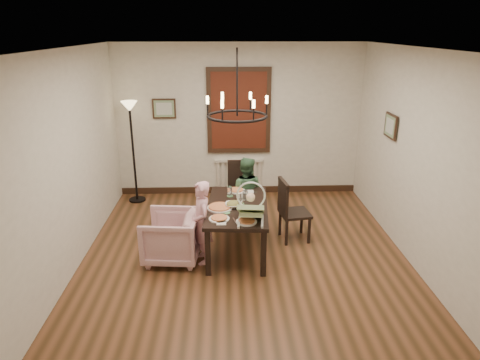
{
  "coord_description": "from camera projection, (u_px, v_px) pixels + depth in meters",
  "views": [
    {
      "loc": [
        -0.26,
        -5.27,
        3.03
      ],
      "look_at": [
        -0.06,
        0.27,
        1.05
      ],
      "focal_mm": 32.0,
      "sensor_mm": 36.0,
      "label": 1
    }
  ],
  "objects": [
    {
      "name": "dining_table",
      "position": [
        237.0,
        211.0,
        5.99
      ],
      "size": [
        0.92,
        1.53,
        0.69
      ],
      "rotation": [
        0.0,
        0.0,
        -0.06
      ],
      "color": "black",
      "rests_on": "room_shell"
    },
    {
      "name": "chair_far",
      "position": [
        242.0,
        192.0,
        7.01
      ],
      "size": [
        0.45,
        0.45,
        0.98
      ],
      "primitive_type": null,
      "rotation": [
        0.0,
        0.0,
        0.04
      ],
      "color": "black",
      "rests_on": "room_shell"
    },
    {
      "name": "armchair",
      "position": [
        171.0,
        237.0,
        5.83
      ],
      "size": [
        0.81,
        0.79,
        0.68
      ],
      "primitive_type": "imported",
      "rotation": [
        0.0,
        0.0,
        -1.66
      ],
      "color": "beige",
      "rests_on": "room_shell"
    },
    {
      "name": "chair_right",
      "position": [
        295.0,
        210.0,
        6.34
      ],
      "size": [
        0.48,
        0.48,
        0.96
      ],
      "primitive_type": null,
      "rotation": [
        0.0,
        0.0,
        1.73
      ],
      "color": "black",
      "rests_on": "room_shell"
    },
    {
      "name": "floor_lamp",
      "position": [
        133.0,
        154.0,
        7.64
      ],
      "size": [
        0.3,
        0.3,
        1.8
      ],
      "primitive_type": null,
      "color": "black",
      "rests_on": "room_shell"
    },
    {
      "name": "picture_back",
      "position": [
        164.0,
        109.0,
        7.71
      ],
      "size": [
        0.42,
        0.03,
        0.36
      ],
      "primitive_type": "cube",
      "color": "black",
      "rests_on": "room_shell"
    },
    {
      "name": "elderly_woman",
      "position": [
        202.0,
        229.0,
        5.73
      ],
      "size": [
        0.32,
        0.4,
        0.96
      ],
      "primitive_type": "imported",
      "rotation": [
        0.0,
        0.0,
        -1.29
      ],
      "color": "pink",
      "rests_on": "room_shell"
    },
    {
      "name": "pizza_platter",
      "position": [
        220.0,
        207.0,
        5.84
      ],
      "size": [
        0.34,
        0.34,
        0.04
      ],
      "primitive_type": "cylinder",
      "color": "tan",
      "rests_on": "dining_table"
    },
    {
      "name": "baby_bouncer",
      "position": [
        251.0,
        208.0,
        5.44
      ],
      "size": [
        0.44,
        0.57,
        0.35
      ],
      "primitive_type": null,
      "rotation": [
        0.0,
        0.0,
        -0.1
      ],
      "color": "#AECE8E",
      "rests_on": "dining_table"
    },
    {
      "name": "room_shell",
      "position": [
        244.0,
        154.0,
        5.86
      ],
      "size": [
        4.51,
        5.0,
        2.81
      ],
      "color": "brown",
      "rests_on": "ground"
    },
    {
      "name": "radiator",
      "position": [
        239.0,
        176.0,
        8.2
      ],
      "size": [
        0.92,
        0.12,
        0.62
      ],
      "primitive_type": null,
      "color": "silver",
      "rests_on": "room_shell"
    },
    {
      "name": "seated_man",
      "position": [
        246.0,
        198.0,
        6.78
      ],
      "size": [
        0.54,
        0.46,
        0.96
      ],
      "primitive_type": "imported",
      "rotation": [
        0.0,
        0.0,
        2.9
      ],
      "color": "#3A6141",
      "rests_on": "room_shell"
    },
    {
      "name": "salad_bowl",
      "position": [
        233.0,
        205.0,
        5.89
      ],
      "size": [
        0.28,
        0.28,
        0.07
      ],
      "primitive_type": "imported",
      "color": "white",
      "rests_on": "dining_table"
    },
    {
      "name": "chandelier",
      "position": [
        237.0,
        116.0,
        5.53
      ],
      "size": [
        0.8,
        0.8,
        0.04
      ],
      "primitive_type": "torus",
      "color": "black",
      "rests_on": "room_shell"
    },
    {
      "name": "drinking_glass",
      "position": [
        241.0,
        204.0,
        5.85
      ],
      "size": [
        0.06,
        0.06,
        0.13
      ],
      "primitive_type": "cylinder",
      "color": "silver",
      "rests_on": "dining_table"
    },
    {
      "name": "picture_right",
      "position": [
        391.0,
        126.0,
        6.35
      ],
      "size": [
        0.03,
        0.42,
        0.36
      ],
      "primitive_type": "cube",
      "rotation": [
        0.0,
        0.0,
        1.57
      ],
      "color": "black",
      "rests_on": "room_shell"
    },
    {
      "name": "window_blinds",
      "position": [
        239.0,
        111.0,
        7.76
      ],
      "size": [
        1.0,
        0.03,
        1.4
      ],
      "primitive_type": "cube",
      "color": "#5B1D12",
      "rests_on": "room_shell"
    }
  ]
}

